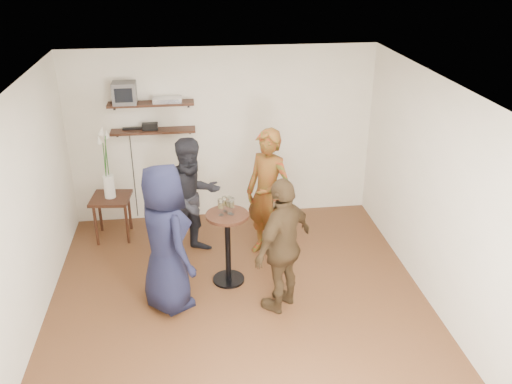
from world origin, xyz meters
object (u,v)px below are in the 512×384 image
at_px(crt_monitor, 124,93).
at_px(person_brown, 283,245).
at_px(side_table, 111,204).
at_px(drinks_table, 228,239).
at_px(person_dark, 193,198).
at_px(dvd_deck, 167,100).
at_px(person_navy, 165,239).
at_px(radio, 150,126).
at_px(person_plaid, 268,195).

distance_m(crt_monitor, person_brown, 3.21).
bearing_deg(side_table, person_brown, -42.05).
height_order(drinks_table, person_dark, person_dark).
bearing_deg(dvd_deck, person_dark, -74.61).
distance_m(drinks_table, person_navy, 0.87).
height_order(radio, drinks_table, radio).
bearing_deg(person_navy, person_brown, -127.05).
xyz_separation_m(person_plaid, person_navy, (-1.31, -0.99, -0.01)).
bearing_deg(person_plaid, side_table, -154.61).
height_order(radio, person_navy, person_navy).
height_order(dvd_deck, drinks_table, dvd_deck).
xyz_separation_m(radio, side_table, (-0.60, -0.42, -0.98)).
relative_size(crt_monitor, drinks_table, 0.34).
height_order(person_plaid, person_navy, person_plaid).
relative_size(person_dark, person_brown, 1.02).
height_order(crt_monitor, side_table, crt_monitor).
height_order(drinks_table, person_navy, person_navy).
height_order(crt_monitor, person_navy, crt_monitor).
distance_m(crt_monitor, side_table, 1.57).
distance_m(dvd_deck, drinks_table, 2.28).
bearing_deg(drinks_table, person_dark, 118.68).
height_order(side_table, person_navy, person_navy).
xyz_separation_m(side_table, person_dark, (1.15, -0.60, 0.30)).
bearing_deg(person_dark, side_table, 123.65).
bearing_deg(person_brown, dvd_deck, -106.21).
bearing_deg(side_table, person_navy, -64.56).
relative_size(side_table, person_navy, 0.36).
relative_size(dvd_deck, radio, 1.82).
bearing_deg(dvd_deck, person_navy, -91.29).
xyz_separation_m(side_table, person_navy, (0.82, -1.73, 0.35)).
relative_size(dvd_deck, side_table, 0.63).
bearing_deg(person_brown, crt_monitor, -96.39).
distance_m(person_navy, person_brown, 1.33).
height_order(dvd_deck, person_dark, dvd_deck).
relative_size(dvd_deck, person_brown, 0.25).
xyz_separation_m(person_dark, person_brown, (0.98, -1.32, -0.02)).
distance_m(crt_monitor, dvd_deck, 0.59).
distance_m(drinks_table, person_plaid, 0.88).
bearing_deg(radio, side_table, -145.16).
bearing_deg(crt_monitor, radio, 0.00).
bearing_deg(drinks_table, radio, 118.47).
height_order(dvd_deck, person_navy, dvd_deck).
bearing_deg(person_navy, person_dark, -44.97).
bearing_deg(person_plaid, person_navy, -98.41).
height_order(radio, side_table, radio).
xyz_separation_m(dvd_deck, side_table, (-0.87, -0.42, -1.36)).
distance_m(crt_monitor, person_dark, 1.79).
bearing_deg(person_plaid, person_brown, -45.47).
bearing_deg(crt_monitor, person_navy, -76.17).
xyz_separation_m(person_navy, person_brown, (1.31, -0.19, -0.07)).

